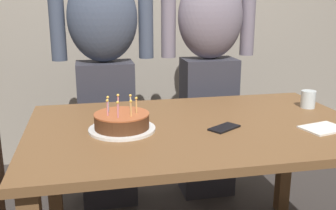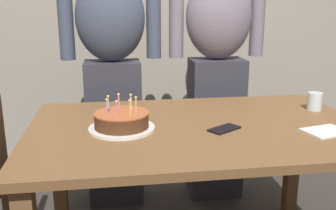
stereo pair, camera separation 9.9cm
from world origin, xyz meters
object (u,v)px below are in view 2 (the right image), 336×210
cell_phone (224,129)px  person_woman_cardigan (217,66)px  birthday_cake (122,122)px  person_man_bearded (112,69)px  water_glass_near (315,101)px  napkin_stack (326,131)px

cell_phone → person_woman_cardigan: (0.19, 0.83, 0.13)m
birthday_cake → person_man_bearded: (-0.03, 0.77, 0.10)m
birthday_cake → cell_phone: size_ratio=1.99×
person_woman_cardigan → water_glass_near: bearing=120.3°
birthday_cake → water_glass_near: 0.99m
cell_phone → napkin_stack: 0.43m
cell_phone → person_woman_cardigan: size_ratio=0.09×
water_glass_near → cell_phone: bearing=-156.3°
water_glass_near → napkin_stack: water_glass_near is taller
napkin_stack → person_woman_cardigan: bearing=103.6°
birthday_cake → water_glass_near: birthday_cake is taller
cell_phone → napkin_stack: size_ratio=0.81×
birthday_cake → person_man_bearded: bearing=92.2°
water_glass_near → napkin_stack: size_ratio=0.50×
napkin_stack → person_woman_cardigan: (-0.22, 0.93, 0.13)m
birthday_cake → person_woman_cardigan: 1.00m
napkin_stack → person_man_bearded: (-0.88, 0.93, 0.13)m
water_glass_near → person_woman_cardigan: bearing=120.3°
napkin_stack → cell_phone: bearing=167.0°
water_glass_near → birthday_cake: bearing=-170.1°
birthday_cake → napkin_stack: bearing=-10.8°
birthday_cake → person_man_bearded: person_man_bearded is taller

